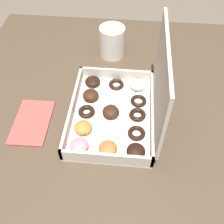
# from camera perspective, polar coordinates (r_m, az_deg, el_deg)

# --- Properties ---
(ground_plane) EXTENTS (8.00, 8.00, 0.00)m
(ground_plane) POSITION_cam_1_polar(r_m,az_deg,el_deg) (1.41, -0.31, -17.98)
(ground_plane) COLOR #6B6054
(dining_table) EXTENTS (0.98, 0.97, 0.70)m
(dining_table) POSITION_cam_1_polar(r_m,az_deg,el_deg) (0.87, -0.47, -2.71)
(dining_table) COLOR #4C3D2D
(dining_table) RESTS_ON ground_plane
(donut_box) EXTENTS (0.32, 0.24, 0.26)m
(donut_box) POSITION_cam_1_polar(r_m,az_deg,el_deg) (0.73, 2.29, 1.28)
(donut_box) COLOR white
(donut_box) RESTS_ON dining_table
(coffee_mug) EXTENTS (0.09, 0.09, 0.11)m
(coffee_mug) POSITION_cam_1_polar(r_m,az_deg,el_deg) (0.95, 0.04, 15.17)
(coffee_mug) COLOR white
(coffee_mug) RESTS_ON dining_table
(paper_napkin) EXTENTS (0.16, 0.10, 0.01)m
(paper_napkin) POSITION_cam_1_polar(r_m,az_deg,el_deg) (0.79, -17.00, -2.10)
(paper_napkin) COLOR #CC4C47
(paper_napkin) RESTS_ON dining_table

